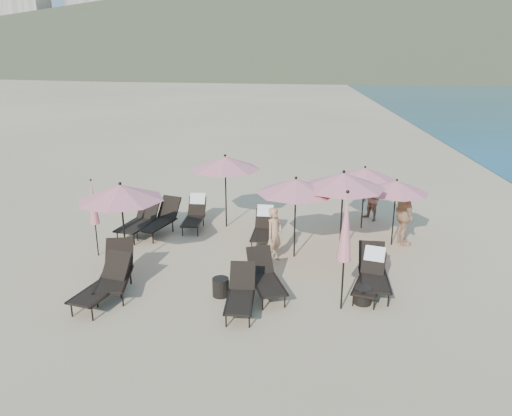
# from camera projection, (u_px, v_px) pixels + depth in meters

# --- Properties ---
(ground) EXTENTS (800.00, 800.00, 0.00)m
(ground) POSITION_uv_depth(u_px,v_px,m) (281.00, 297.00, 11.87)
(ground) COLOR #D6BA8C
(ground) RESTS_ON ground
(volcanic_headland) EXTENTS (690.00, 690.00, 55.00)m
(volcanic_headland) POSITION_uv_depth(u_px,v_px,m) (410.00, 10.00, 287.63)
(volcanic_headland) COLOR brown
(volcanic_headland) RESTS_ON ground
(hotel_skyline) EXTENTS (109.00, 82.00, 55.00)m
(hotel_skyline) POSITION_uv_depth(u_px,v_px,m) (111.00, 12.00, 267.31)
(hotel_skyline) COLOR beige
(hotel_skyline) RESTS_ON ground
(lounger_0) EXTENTS (0.94, 1.92, 1.06)m
(lounger_0) POSITION_uv_depth(u_px,v_px,m) (116.00, 271.00, 12.12)
(lounger_0) COLOR black
(lounger_0) RESTS_ON ground
(lounger_1) EXTENTS (1.12, 1.85, 1.00)m
(lounger_1) POSITION_uv_depth(u_px,v_px,m) (103.00, 284.00, 11.52)
(lounger_1) COLOR black
(lounger_1) RESTS_ON ground
(lounger_2) EXTENTS (0.62, 1.58, 0.91)m
(lounger_2) POSITION_uv_depth(u_px,v_px,m) (241.00, 293.00, 11.17)
(lounger_2) COLOR black
(lounger_2) RESTS_ON ground
(lounger_3) EXTENTS (1.08, 1.77, 0.95)m
(lounger_3) POSITION_uv_depth(u_px,v_px,m) (265.00, 277.00, 11.93)
(lounger_3) COLOR black
(lounger_3) RESTS_ON ground
(lounger_4) EXTENTS (0.77, 1.78, 1.00)m
(lounger_4) POSITION_uv_depth(u_px,v_px,m) (374.00, 272.00, 12.10)
(lounger_4) COLOR black
(lounger_4) RESTS_ON ground
(lounger_5) EXTENTS (1.03, 1.67, 0.98)m
(lounger_5) POSITION_uv_depth(u_px,v_px,m) (370.00, 275.00, 11.96)
(lounger_5) COLOR black
(lounger_5) RESTS_ON ground
(lounger_6) EXTENTS (1.14, 1.96, 1.06)m
(lounger_6) POSITION_uv_depth(u_px,v_px,m) (140.00, 220.00, 15.74)
(lounger_6) COLOR black
(lounger_6) RESTS_ON ground
(lounger_7) EXTENTS (1.26, 1.93, 1.04)m
(lounger_7) POSITION_uv_depth(u_px,v_px,m) (160.00, 219.00, 15.84)
(lounger_7) COLOR black
(lounger_7) RESTS_ON ground
(lounger_8) EXTENTS (0.64, 1.63, 1.01)m
(lounger_8) POSITION_uv_depth(u_px,v_px,m) (195.00, 214.00, 16.36)
(lounger_8) COLOR black
(lounger_8) RESTS_ON ground
(lounger_9) EXTENTS (0.69, 1.62, 0.98)m
(lounger_9) POSITION_uv_depth(u_px,v_px,m) (263.00, 227.00, 15.19)
(lounger_9) COLOR black
(lounger_9) RESTS_ON ground
(umbrella_open_0) EXTENTS (2.24, 2.24, 2.41)m
(umbrella_open_0) POSITION_uv_depth(u_px,v_px,m) (121.00, 192.00, 12.79)
(umbrella_open_0) COLOR black
(umbrella_open_0) RESTS_ON ground
(umbrella_open_1) EXTENTS (2.18, 2.18, 2.35)m
(umbrella_open_1) POSITION_uv_depth(u_px,v_px,m) (296.00, 186.00, 13.57)
(umbrella_open_1) COLOR black
(umbrella_open_1) RESTS_ON ground
(umbrella_open_2) EXTENTS (2.33, 2.33, 2.50)m
(umbrella_open_2) POSITION_uv_depth(u_px,v_px,m) (343.00, 180.00, 13.61)
(umbrella_open_2) COLOR black
(umbrella_open_2) RESTS_ON ground
(umbrella_open_3) EXTENTS (2.27, 2.27, 2.45)m
(umbrella_open_3) POSITION_uv_depth(u_px,v_px,m) (225.00, 163.00, 15.93)
(umbrella_open_3) COLOR black
(umbrella_open_3) RESTS_ON ground
(umbrella_open_4) EXTENTS (1.95, 1.95, 2.10)m
(umbrella_open_4) POSITION_uv_depth(u_px,v_px,m) (365.00, 173.00, 15.89)
(umbrella_open_4) COLOR black
(umbrella_open_4) RESTS_ON ground
(umbrella_open_5) EXTENTS (1.91, 1.91, 2.06)m
(umbrella_open_5) POSITION_uv_depth(u_px,v_px,m) (396.00, 187.00, 14.49)
(umbrella_open_5) COLOR black
(umbrella_open_5) RESTS_ON ground
(umbrella_closed_0) EXTENTS (0.33, 0.33, 2.81)m
(umbrella_closed_0) POSITION_uv_depth(u_px,v_px,m) (346.00, 228.00, 10.76)
(umbrella_closed_0) COLOR black
(umbrella_closed_0) RESTS_ON ground
(umbrella_closed_1) EXTENTS (0.26, 0.26, 2.26)m
(umbrella_closed_1) POSITION_uv_depth(u_px,v_px,m) (93.00, 203.00, 13.80)
(umbrella_closed_1) COLOR black
(umbrella_closed_1) RESTS_ON ground
(side_table_0) EXTENTS (0.40, 0.40, 0.45)m
(side_table_0) POSITION_uv_depth(u_px,v_px,m) (221.00, 287.00, 11.89)
(side_table_0) COLOR black
(side_table_0) RESTS_ON ground
(side_table_1) EXTENTS (0.40, 0.40, 0.41)m
(side_table_1) POSITION_uv_depth(u_px,v_px,m) (363.00, 295.00, 11.53)
(side_table_1) COLOR black
(side_table_1) RESTS_ON ground
(beachgoer_a) EXTENTS (0.64, 0.67, 1.54)m
(beachgoer_a) POSITION_uv_depth(u_px,v_px,m) (274.00, 235.00, 13.68)
(beachgoer_a) COLOR tan
(beachgoer_a) RESTS_ON ground
(beachgoer_b) EXTENTS (0.89, 0.94, 1.52)m
(beachgoer_b) POSITION_uv_depth(u_px,v_px,m) (371.00, 199.00, 16.98)
(beachgoer_b) COLOR #98634E
(beachgoer_b) RESTS_ON ground
(beachgoer_c) EXTENTS (0.62, 1.16, 1.87)m
(beachgoer_c) POSITION_uv_depth(u_px,v_px,m) (405.00, 215.00, 14.79)
(beachgoer_c) COLOR tan
(beachgoer_c) RESTS_ON ground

